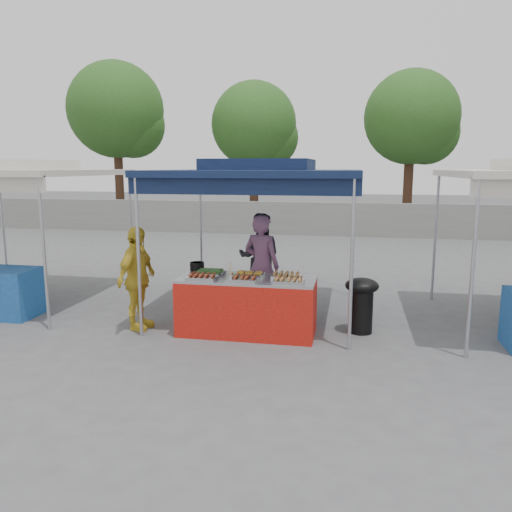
% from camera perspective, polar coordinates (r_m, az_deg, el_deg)
% --- Properties ---
extents(ground_plane, '(80.00, 80.00, 0.00)m').
position_cam_1_polar(ground_plane, '(7.62, -0.87, -8.58)').
color(ground_plane, '#515254').
extents(back_wall, '(40.00, 0.25, 1.20)m').
position_cam_1_polar(back_wall, '(18.22, 6.28, 4.25)').
color(back_wall, slate).
rests_on(back_wall, ground_plane).
extents(main_canopy, '(3.20, 3.20, 2.57)m').
position_cam_1_polar(main_canopy, '(8.17, 0.50, 9.60)').
color(main_canopy, '#AAAAB1').
rests_on(main_canopy, ground_plane).
extents(neighbor_stall_left, '(3.20, 3.20, 2.57)m').
position_cam_1_polar(neighbor_stall_left, '(9.75, -27.05, 4.05)').
color(neighbor_stall_left, '#AAAAB1').
rests_on(neighbor_stall_left, ground_plane).
extents(tree_0, '(3.91, 3.91, 6.72)m').
position_cam_1_polar(tree_0, '(22.07, -15.28, 15.37)').
color(tree_0, '#3B2316').
rests_on(tree_0, ground_plane).
extents(tree_1, '(3.46, 3.39, 5.83)m').
position_cam_1_polar(tree_1, '(20.61, 0.20, 14.41)').
color(tree_1, '#3B2316').
rests_on(tree_1, ground_plane).
extents(tree_2, '(3.57, 3.52, 6.06)m').
position_cam_1_polar(tree_2, '(20.38, 17.73, 14.43)').
color(tree_2, '#3B2316').
rests_on(tree_2, ground_plane).
extents(vendor_table, '(2.00, 0.80, 0.85)m').
position_cam_1_polar(vendor_table, '(7.40, -1.04, -5.70)').
color(vendor_table, '#B0180F').
rests_on(vendor_table, ground_plane).
extents(food_tray_fl, '(0.42, 0.30, 0.07)m').
position_cam_1_polar(food_tray_fl, '(7.22, -6.18, -2.42)').
color(food_tray_fl, '#B5B6BA').
rests_on(food_tray_fl, vendor_table).
extents(food_tray_fm, '(0.42, 0.30, 0.07)m').
position_cam_1_polar(food_tray_fm, '(7.07, -1.58, -2.63)').
color(food_tray_fm, '#B5B6BA').
rests_on(food_tray_fm, vendor_table).
extents(food_tray_fr, '(0.42, 0.30, 0.07)m').
position_cam_1_polar(food_tray_fr, '(6.96, 3.75, -2.85)').
color(food_tray_fr, '#B5B6BA').
rests_on(food_tray_fr, vendor_table).
extents(food_tray_bl, '(0.42, 0.30, 0.07)m').
position_cam_1_polar(food_tray_bl, '(7.53, -5.26, -1.87)').
color(food_tray_bl, '#B5B6BA').
rests_on(food_tray_bl, vendor_table).
extents(food_tray_bm, '(0.42, 0.30, 0.07)m').
position_cam_1_polar(food_tray_bm, '(7.39, -0.73, -2.07)').
color(food_tray_bm, '#B5B6BA').
rests_on(food_tray_bm, vendor_table).
extents(food_tray_br, '(0.42, 0.30, 0.07)m').
position_cam_1_polar(food_tray_br, '(7.26, 3.50, -2.30)').
color(food_tray_br, '#B5B6BA').
rests_on(food_tray_br, vendor_table).
extents(cooking_pot, '(0.22, 0.22, 0.13)m').
position_cam_1_polar(cooking_pot, '(7.85, -6.75, -1.18)').
color(cooking_pot, black).
rests_on(cooking_pot, vendor_table).
extents(skewer_cup, '(0.08, 0.08, 0.10)m').
position_cam_1_polar(skewer_cup, '(7.03, -2.93, -2.60)').
color(skewer_cup, '#AAAAB1').
rests_on(skewer_cup, vendor_table).
extents(wok_burner, '(0.50, 0.50, 0.84)m').
position_cam_1_polar(wok_burner, '(7.60, 11.96, -4.97)').
color(wok_burner, black).
rests_on(wok_burner, ground_plane).
extents(crate_left, '(0.44, 0.31, 0.27)m').
position_cam_1_polar(crate_left, '(8.03, -2.27, -6.62)').
color(crate_left, navy).
rests_on(crate_left, ground_plane).
extents(crate_right, '(0.53, 0.37, 0.32)m').
position_cam_1_polar(crate_right, '(8.14, 1.15, -6.18)').
color(crate_right, navy).
rests_on(crate_right, ground_plane).
extents(crate_stacked, '(0.51, 0.36, 0.31)m').
position_cam_1_polar(crate_stacked, '(8.06, 1.16, -4.04)').
color(crate_stacked, navy).
rests_on(crate_stacked, crate_right).
extents(vendor_woman, '(0.71, 0.58, 1.70)m').
position_cam_1_polar(vendor_woman, '(8.19, 0.64, -1.11)').
color(vendor_woman, '#7D4F73').
rests_on(vendor_woman, ground_plane).
extents(helper_man, '(0.82, 0.65, 1.62)m').
position_cam_1_polar(helper_man, '(9.17, 0.40, -0.13)').
color(helper_man, black).
rests_on(helper_man, ground_plane).
extents(customer_person, '(0.51, 0.97, 1.58)m').
position_cam_1_polar(customer_person, '(7.74, -13.45, -2.51)').
color(customer_person, gold).
rests_on(customer_person, ground_plane).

